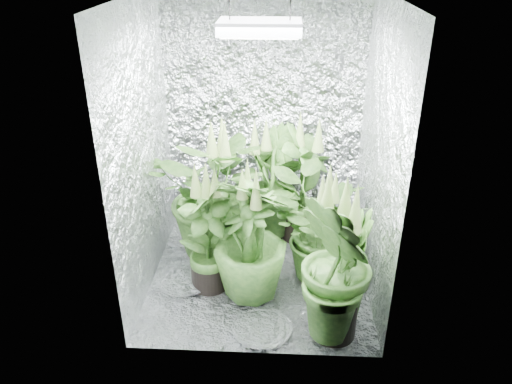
{
  "coord_description": "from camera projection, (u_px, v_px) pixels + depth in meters",
  "views": [
    {
      "loc": [
        0.14,
        -3.11,
        2.31
      ],
      "look_at": [
        -0.02,
        0.0,
        0.72
      ],
      "focal_mm": 35.0,
      "sensor_mm": 36.0,
      "label": 1
    }
  ],
  "objects": [
    {
      "name": "grow_lamp",
      "position": [
        260.0,
        28.0,
        2.99
      ],
      "size": [
        0.5,
        0.3,
        0.22
      ],
      "color": "gray",
      "rests_on": "ceiling"
    },
    {
      "name": "plant_g",
      "position": [
        338.0,
        268.0,
        3.03
      ],
      "size": [
        0.62,
        0.62,
        1.11
      ],
      "rotation": [
        0.0,
        0.0,
        4.82
      ],
      "color": "black",
      "rests_on": "ground"
    },
    {
      "name": "circulation_fan",
      "position": [
        334.0,
        220.0,
        4.29
      ],
      "size": [
        0.16,
        0.28,
        0.33
      ],
      "rotation": [
        0.0,
        0.0,
        -0.29
      ],
      "color": "black",
      "rests_on": "ground"
    },
    {
      "name": "walls",
      "position": [
        259.0,
        155.0,
        3.37
      ],
      "size": [
        1.62,
        1.62,
        2.0
      ],
      "color": "silver",
      "rests_on": "ground"
    },
    {
      "name": "plant_a",
      "position": [
        217.0,
        195.0,
        3.83
      ],
      "size": [
        1.23,
        1.23,
        1.14
      ],
      "rotation": [
        0.0,
        0.0,
        5.86
      ],
      "color": "black",
      "rests_on": "ground"
    },
    {
      "name": "plant_d",
      "position": [
        251.0,
        239.0,
        3.41
      ],
      "size": [
        0.67,
        0.67,
        1.01
      ],
      "rotation": [
        0.0,
        0.0,
        2.77
      ],
      "color": "black",
      "rests_on": "ground"
    },
    {
      "name": "ground",
      "position": [
        259.0,
        275.0,
        3.82
      ],
      "size": [
        1.6,
        1.6,
        0.0
      ],
      "primitive_type": "plane",
      "color": "silver",
      "rests_on": "ground"
    },
    {
      "name": "plant_c",
      "position": [
        270.0,
        184.0,
        4.16
      ],
      "size": [
        0.62,
        0.62,
        1.05
      ],
      "rotation": [
        0.0,
        0.0,
        1.79
      ],
      "color": "black",
      "rests_on": "ground"
    },
    {
      "name": "plant_f",
      "position": [
        208.0,
        236.0,
        3.51
      ],
      "size": [
        0.59,
        0.59,
        0.95
      ],
      "rotation": [
        0.0,
        0.0,
        4.33
      ],
      "color": "black",
      "rests_on": "ground"
    },
    {
      "name": "plant_b",
      "position": [
        302.0,
        186.0,
        4.09
      ],
      "size": [
        0.7,
        0.7,
        1.08
      ],
      "rotation": [
        0.0,
        0.0,
        1.04
      ],
      "color": "black",
      "rests_on": "ground"
    },
    {
      "name": "plant_label",
      "position": [
        346.0,
        300.0,
        3.1
      ],
      "size": [
        0.05,
        0.04,
        0.07
      ],
      "primitive_type": "cube",
      "rotation": [
        -0.21,
        0.0,
        0.63
      ],
      "color": "white",
      "rests_on": "plant_g"
    },
    {
      "name": "plant_e",
      "position": [
        323.0,
        230.0,
        3.59
      ],
      "size": [
        0.96,
        0.96,
        0.92
      ],
      "rotation": [
        0.0,
        0.0,
        3.5
      ],
      "color": "black",
      "rests_on": "ground"
    }
  ]
}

